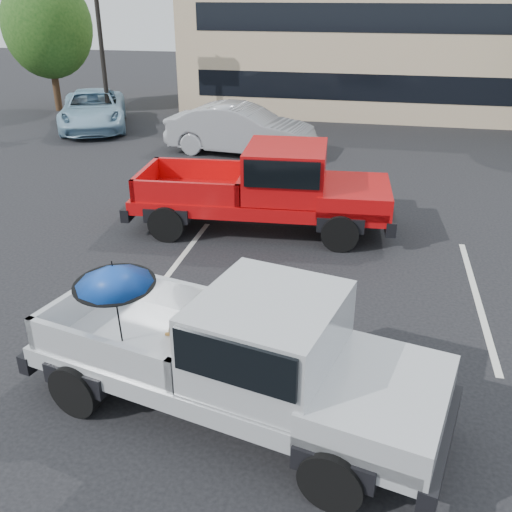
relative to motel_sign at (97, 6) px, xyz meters
The scene contains 11 objects.
ground 17.82m from the motel_sign, 54.46° to the right, with size 90.00×90.00×0.00m, color black.
stripe_left 14.65m from the motel_sign, 59.74° to the right, with size 0.12×5.00×0.01m, color silver.
stripe_right 18.29m from the motel_sign, 42.71° to the right, with size 0.12×5.00×0.01m, color silver.
motel_building 13.96m from the motel_sign, 30.21° to the left, with size 20.40×8.40×6.30m.
motel_sign is the anchor object (origin of this frame).
tree_left 5.08m from the motel_sign, 143.13° to the left, with size 3.96×3.96×6.02m.
tree_back 18.87m from the motel_sign, 32.01° to the left, with size 4.68×4.68×7.11m.
silver_pickup 19.04m from the motel_sign, 59.29° to the right, with size 5.99×3.23×2.06m.
red_pickup 13.36m from the motel_sign, 47.30° to the right, with size 6.31×2.62×2.04m.
silver_sedan 7.87m from the motel_sign, 24.21° to the right, with size 1.78×5.12×1.69m, color #9D9EA3.
blue_suv 3.94m from the motel_sign, 163.16° to the right, with size 2.51×5.45×1.51m, color #86AEC8.
Camera 1 is at (0.87, -8.01, 5.26)m, focal length 40.00 mm.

